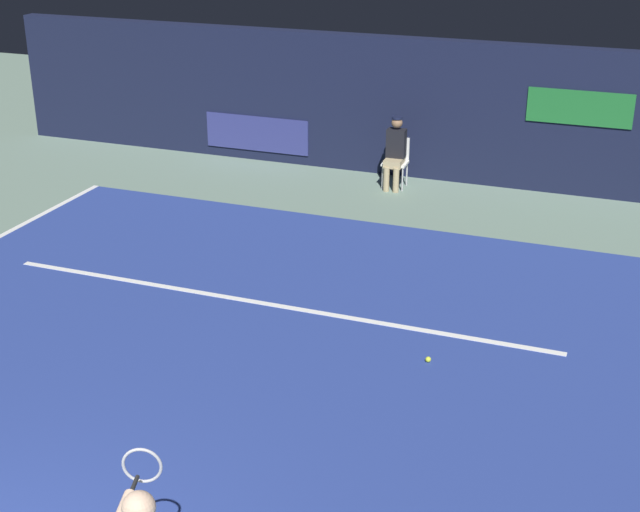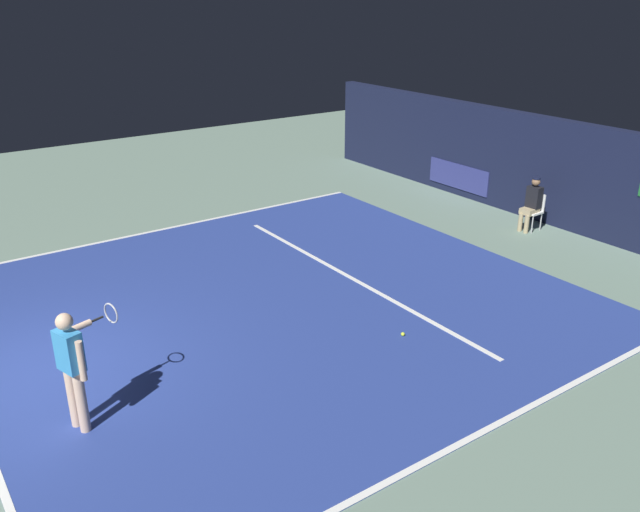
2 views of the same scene
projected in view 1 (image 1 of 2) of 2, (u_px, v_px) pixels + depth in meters
The scene contains 6 objects.
ground_plane at pixel (203, 371), 10.46m from camera, with size 31.78×31.78×0.00m, color slate.
court_surface at pixel (203, 370), 10.46m from camera, with size 10.05×10.61×0.01m, color navy.
line_service at pixel (267, 304), 12.05m from camera, with size 7.84×0.10×0.01m, color white.
back_wall at pixel (399, 107), 16.89m from camera, with size 16.43×0.33×2.60m.
line_judge_on_chair at pixel (395, 152), 16.33m from camera, with size 0.45×0.54×1.32m.
tennis_ball at pixel (428, 359), 10.61m from camera, with size 0.07×0.07×0.07m, color #CCE033.
Camera 1 is at (4.49, -3.74, 5.31)m, focal length 50.52 mm.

